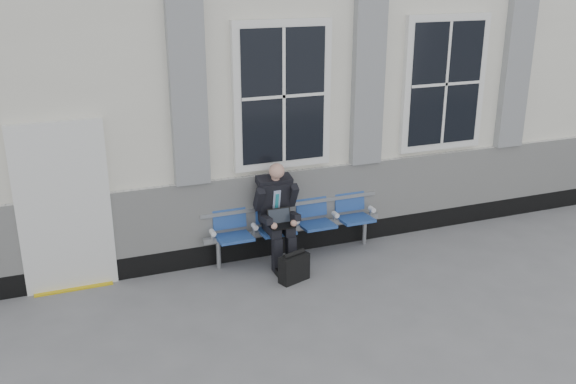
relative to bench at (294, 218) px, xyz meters
name	(u,v)px	position (x,y,z in m)	size (l,w,h in m)	color
ground	(471,270)	(2.03, -1.32, -0.55)	(70.00, 70.00, 0.00)	slate
station_building	(357,67)	(2.01, 2.15, 1.67)	(14.40, 4.40, 4.49)	white
bench	(294,218)	(0.00, 0.00, 0.00)	(2.60, 0.47, 0.91)	#9EA0A3
businessman	(277,210)	(-0.30, -0.13, 0.22)	(0.57, 0.77, 1.42)	black
briefcase	(294,267)	(-0.29, -0.74, -0.36)	(0.44, 0.29, 0.41)	black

